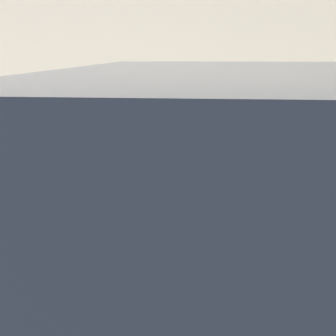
% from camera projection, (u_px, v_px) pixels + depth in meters
% --- Properties ---
extents(sidewalk, '(24.00, 2.80, 0.10)m').
position_uv_depth(sidewalk, '(134.00, 250.00, 4.39)').
color(sidewalk, '#9E9B96').
rests_on(sidewalk, ground_plane).
extents(parking_meter, '(0.22, 0.15, 1.54)m').
position_uv_depth(parking_meter, '(168.00, 151.00, 2.92)').
color(parking_meter, gray).
rests_on(parking_meter, sidewalk).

